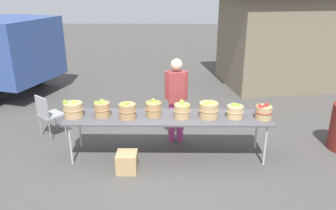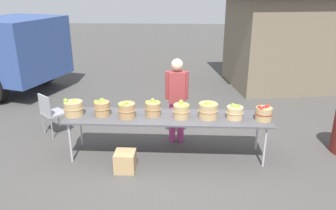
# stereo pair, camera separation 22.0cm
# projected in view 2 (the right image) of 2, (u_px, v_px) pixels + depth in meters

# --- Properties ---
(ground_plane) EXTENTS (40.00, 40.00, 0.00)m
(ground_plane) POSITION_uv_depth(u_px,v_px,m) (167.00, 155.00, 5.96)
(ground_plane) COLOR #474442
(market_table) EXTENTS (3.50, 0.76, 0.75)m
(market_table) POSITION_uv_depth(u_px,v_px,m) (167.00, 118.00, 5.71)
(market_table) COLOR #4C4C51
(market_table) RESTS_ON ground
(apple_basket_green_0) EXTENTS (0.34, 0.34, 0.31)m
(apple_basket_green_0) POSITION_uv_depth(u_px,v_px,m) (74.00, 108.00, 5.72)
(apple_basket_green_0) COLOR tan
(apple_basket_green_0) RESTS_ON market_table
(apple_basket_green_1) EXTENTS (0.29, 0.29, 0.29)m
(apple_basket_green_1) POSITION_uv_depth(u_px,v_px,m) (102.00, 108.00, 5.71)
(apple_basket_green_1) COLOR #A87F51
(apple_basket_green_1) RESTS_ON market_table
(apple_basket_green_2) EXTENTS (0.31, 0.31, 0.30)m
(apple_basket_green_2) POSITION_uv_depth(u_px,v_px,m) (127.00, 110.00, 5.62)
(apple_basket_green_2) COLOR #A87F51
(apple_basket_green_2) RESTS_ON market_table
(apple_basket_green_3) EXTENTS (0.29, 0.29, 0.30)m
(apple_basket_green_3) POSITION_uv_depth(u_px,v_px,m) (153.00, 108.00, 5.70)
(apple_basket_green_3) COLOR #A87F51
(apple_basket_green_3) RESTS_ON market_table
(apple_basket_green_4) EXTENTS (0.29, 0.29, 0.30)m
(apple_basket_green_4) POSITION_uv_depth(u_px,v_px,m) (181.00, 111.00, 5.60)
(apple_basket_green_4) COLOR tan
(apple_basket_green_4) RESTS_ON market_table
(apple_basket_green_5) EXTENTS (0.34, 0.34, 0.30)m
(apple_basket_green_5) POSITION_uv_depth(u_px,v_px,m) (208.00, 110.00, 5.60)
(apple_basket_green_5) COLOR tan
(apple_basket_green_5) RESTS_ON market_table
(apple_basket_green_6) EXTENTS (0.29, 0.29, 0.26)m
(apple_basket_green_6) POSITION_uv_depth(u_px,v_px,m) (235.00, 112.00, 5.58)
(apple_basket_green_6) COLOR tan
(apple_basket_green_6) RESTS_ON market_table
(apple_basket_red_0) EXTENTS (0.29, 0.29, 0.27)m
(apple_basket_red_0) POSITION_uv_depth(u_px,v_px,m) (264.00, 113.00, 5.52)
(apple_basket_red_0) COLOR tan
(apple_basket_red_0) RESTS_ON market_table
(vendor_adult) EXTENTS (0.43, 0.23, 1.63)m
(vendor_adult) POSITION_uv_depth(u_px,v_px,m) (177.00, 94.00, 6.17)
(vendor_adult) COLOR #CC3F8C
(vendor_adult) RESTS_ON ground
(food_kiosk) EXTENTS (3.93, 3.44, 2.74)m
(food_kiosk) POSITION_uv_depth(u_px,v_px,m) (286.00, 39.00, 9.56)
(food_kiosk) COLOR #726651
(food_kiosk) RESTS_ON ground
(folding_chair) EXTENTS (0.56, 0.56, 0.86)m
(folding_chair) POSITION_uv_depth(u_px,v_px,m) (50.00, 111.00, 6.61)
(folding_chair) COLOR #99999E
(folding_chair) RESTS_ON ground
(produce_crate) EXTENTS (0.33, 0.33, 0.33)m
(produce_crate) POSITION_uv_depth(u_px,v_px,m) (125.00, 161.00, 5.43)
(produce_crate) COLOR tan
(produce_crate) RESTS_ON ground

